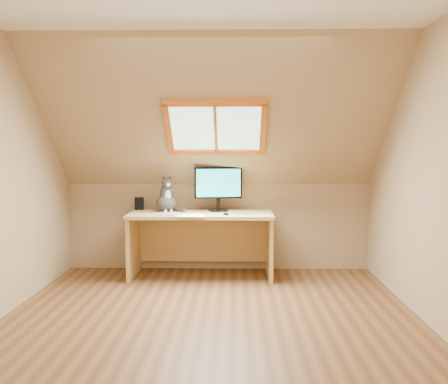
{
  "coord_description": "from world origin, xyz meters",
  "views": [
    {
      "loc": [
        0.21,
        -4.04,
        1.41
      ],
      "look_at": [
        0.09,
        1.0,
        0.97
      ],
      "focal_mm": 40.0,
      "sensor_mm": 36.0,
      "label": 1
    }
  ],
  "objects": [
    {
      "name": "desk",
      "position": [
        -0.17,
        1.45,
        0.49
      ],
      "size": [
        1.56,
        0.68,
        0.71
      ],
      "color": "tan",
      "rests_on": "ground"
    },
    {
      "name": "papers",
      "position": [
        -0.28,
        1.12,
        0.72
      ],
      "size": [
        0.33,
        0.27,
        0.0
      ],
      "color": "white",
      "rests_on": "desk"
    },
    {
      "name": "cat",
      "position": [
        -0.57,
        1.46,
        0.86
      ],
      "size": [
        0.3,
        0.33,
        0.41
      ],
      "color": "#3B3634",
      "rests_on": "desk"
    },
    {
      "name": "cables",
      "position": [
        0.18,
        1.26,
        0.72
      ],
      "size": [
        0.51,
        0.26,
        0.01
      ],
      "color": "silver",
      "rests_on": "desk"
    },
    {
      "name": "desk_speaker",
      "position": [
        -0.91,
        1.63,
        0.78
      ],
      "size": [
        0.1,
        0.1,
        0.14
      ],
      "primitive_type": "cube",
      "rotation": [
        0.0,
        0.0,
        0.09
      ],
      "color": "black",
      "rests_on": "desk"
    },
    {
      "name": "monitor",
      "position": [
        0.01,
        1.5,
        1.0
      ],
      "size": [
        0.53,
        0.23,
        0.49
      ],
      "color": "black",
      "rests_on": "desk"
    },
    {
      "name": "mouse",
      "position": [
        0.1,
        1.17,
        0.73
      ],
      "size": [
        0.08,
        0.1,
        0.03
      ],
      "primitive_type": "ellipsoid",
      "rotation": [
        0.0,
        0.0,
        0.3
      ],
      "color": "black",
      "rests_on": "desk"
    },
    {
      "name": "room_shell",
      "position": [
        0.0,
        -0.09,
        1.43
      ],
      "size": [
        3.52,
        3.52,
        2.41
      ],
      "color": "#A18760",
      "rests_on": "ground"
    },
    {
      "name": "graphics_tablet",
      "position": [
        -0.51,
        1.18,
        0.72
      ],
      "size": [
        0.33,
        0.29,
        0.01
      ],
      "primitive_type": "cube",
      "rotation": [
        0.0,
        0.0,
        -0.34
      ],
      "color": "#B2B2B7",
      "rests_on": "desk"
    },
    {
      "name": "ground",
      "position": [
        0.0,
        0.0,
        0.0
      ],
      "size": [
        3.5,
        3.5,
        0.0
      ],
      "primitive_type": "plane",
      "color": "brown",
      "rests_on": "ground"
    }
  ]
}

